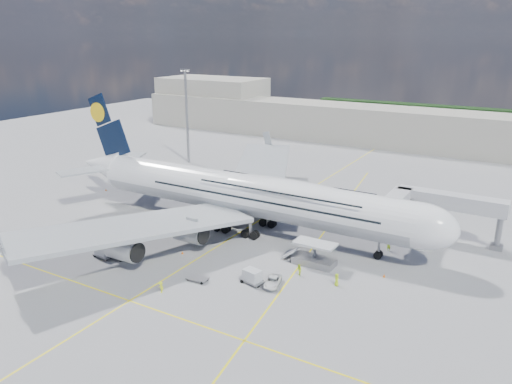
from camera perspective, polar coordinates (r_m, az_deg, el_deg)
The scene contains 31 objects.
ground at distance 84.62m, azimuth -4.79°, elevation -6.43°, with size 300.00×300.00×0.00m, color gray.
taxi_line_main at distance 84.62m, azimuth -4.79°, elevation -6.43°, with size 0.25×220.00×0.01m, color #FBEA0D.
taxi_line_cross at distance 71.01m, azimuth -14.25°, elevation -11.96°, with size 120.00×0.25×0.01m, color #FBEA0D.
taxi_line_diag at distance 86.37m, azimuth 6.75°, elevation -5.98°, with size 0.25×100.00×0.01m, color #FBEA0D.
airliner at distance 89.84m, azimuth -1.13°, elevation -0.23°, with size 77.26×79.15×23.71m.
jet_bridge at distance 89.59m, azimuth 19.07°, elevation -1.29°, with size 18.80×12.10×8.50m.
cargo_loader at distance 78.89m, azimuth 6.57°, elevation -7.35°, with size 8.53×3.20×3.67m.
light_mast at distance 138.95m, azimuth -7.92°, elevation 8.69°, with size 3.00×0.70×25.50m.
terminal at distance 166.65m, azimuth 14.30°, elevation 7.27°, with size 180.00×16.00×12.00m, color #B2AD9E.
hangar at distance 200.98m, azimuth -4.97°, elevation 10.30°, with size 40.00×22.00×18.00m, color #B2AD9E.
dolly_row_a at distance 83.17m, azimuth -15.53°, elevation -6.82°, with size 2.65×1.43×1.67m.
dolly_row_b at distance 91.29m, azimuth -12.57°, elevation -4.24°, with size 3.55×2.81×1.99m.
dolly_row_c at distance 84.37m, azimuth -17.05°, elevation -6.40°, with size 3.58×2.10×2.18m.
dolly_back at distance 92.37m, azimuth -19.19°, elevation -4.50°, with size 3.84×2.80×2.18m.
dolly_nose_far at distance 74.35m, azimuth -6.73°, elevation -9.77°, with size 3.31×2.00×0.46m.
dolly_nose_near at distance 72.73m, azimuth -0.44°, elevation -9.59°, with size 3.68×2.48×2.13m.
baggage_tug at distance 86.97m, azimuth -14.50°, elevation -5.70°, with size 2.93×1.41×1.83m.
catering_truck_inner at distance 102.26m, azimuth 0.97°, elevation -0.83°, with size 7.76×4.83×4.31m.
catering_truck_outer at distance 126.76m, azimuth 0.90°, elevation 2.65°, with size 6.01×2.50×3.54m.
service_van at distance 72.47m, azimuth 1.92°, elevation -10.18°, with size 2.05×4.45×1.24m, color white.
crew_nose at distance 85.96m, azimuth 14.94°, elevation -5.97°, with size 0.64×0.42×1.76m, color #ABE317.
crew_loader at distance 75.19m, azimuth 4.93°, elevation -8.90°, with size 0.89×0.69×1.83m, color #C2EC18.
crew_wing at distance 93.96m, azimuth -12.79°, elevation -3.69°, with size 1.12×0.47×1.91m, color #DFF71A.
crew_van at distance 73.17m, azimuth 9.20°, elevation -9.86°, with size 0.91×0.59×1.86m, color #BBE317.
crew_tug at distance 71.69m, azimuth -10.81°, elevation -10.65°, with size 1.08×0.62×1.67m, color #EEFF1A.
cone_nose at distance 77.24m, azimuth 14.43°, elevation -9.23°, with size 0.41×0.41×0.52m.
cone_wing_left_inner at distance 106.84m, azimuth -4.39°, elevation -1.08°, with size 0.39×0.39×0.50m.
cone_wing_left_outer at distance 119.94m, azimuth 1.52°, elevation 1.10°, with size 0.48×0.48×0.61m.
cone_wing_right_inner at distance 83.11m, azimuth -8.42°, elevation -6.86°, with size 0.39×0.39×0.49m.
cone_wing_right_outer at distance 88.68m, azimuth -17.31°, elevation -5.89°, with size 0.38×0.38×0.48m.
cone_tail at distance 119.53m, azimuth -16.78°, elevation 0.25°, with size 0.42×0.42×0.53m.
Camera 1 is at (44.85, -62.96, 34.42)m, focal length 35.00 mm.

